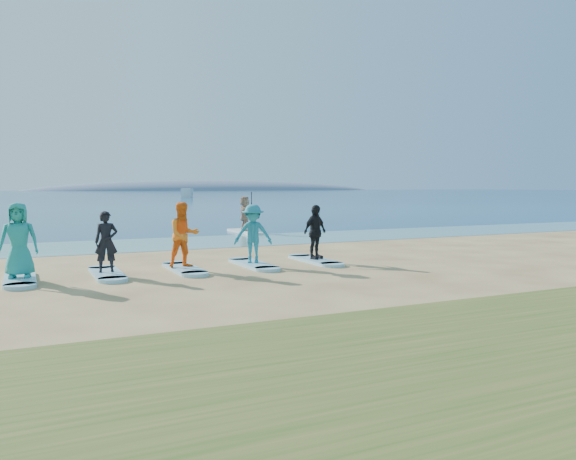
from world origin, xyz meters
name	(u,v)px	position (x,y,z in m)	size (l,w,h in m)	color
ground	(320,282)	(0.00, 0.00, 0.00)	(600.00, 600.00, 0.00)	tan
shallow_water	(196,242)	(0.00, 10.50, 0.01)	(600.00, 600.00, 0.00)	teal
ocean	(46,194)	(0.00, 160.00, 0.01)	(600.00, 600.00, 0.00)	navy
island_ridge	(215,190)	(95.00, 300.00, 0.00)	(220.00, 56.00, 18.00)	slate
paddleboard	(245,232)	(3.45, 13.93, 0.06)	(0.70, 3.00, 0.12)	silver
paddleboarder	(245,213)	(3.45, 13.93, 0.96)	(1.55, 0.49, 1.68)	tan
boat_offshore_b	(187,197)	(25.13, 103.97, 0.00)	(2.00, 6.29, 1.83)	silver
surfboard_0	(20,279)	(-6.44, 3.24, 0.04)	(0.70, 2.20, 0.09)	#8FC8DD
student_0	(19,240)	(-6.44, 3.24, 0.99)	(0.88, 0.57, 1.80)	teal
surfboard_1	(107,274)	(-4.43, 3.24, 0.04)	(0.70, 2.20, 0.09)	#8FC8DD
student_1	(106,242)	(-4.43, 3.24, 0.87)	(0.57, 0.37, 1.56)	black
surfboard_2	(184,269)	(-2.42, 3.24, 0.04)	(0.70, 2.20, 0.09)	#8FC8DD
student_2	(184,235)	(-2.42, 3.24, 0.97)	(0.85, 0.67, 1.76)	orange
surfboard_3	(253,264)	(-0.41, 3.24, 0.04)	(0.70, 2.20, 0.09)	#8FC8DD
student_3	(253,234)	(-0.41, 3.24, 0.92)	(1.08, 0.62, 1.66)	teal
surfboard_4	(315,260)	(1.60, 3.24, 0.04)	(0.70, 2.20, 0.09)	#8FC8DD
student_4	(315,232)	(1.60, 3.24, 0.91)	(0.96, 0.40, 1.63)	black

